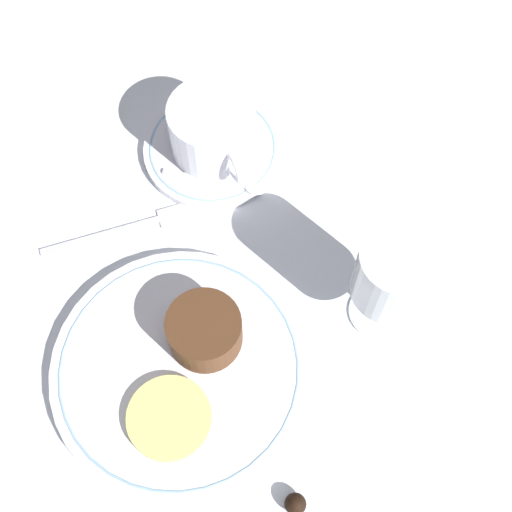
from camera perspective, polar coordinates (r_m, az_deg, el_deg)
The scene contains 10 objects.
ground_plane at distance 0.71m, azimuth -3.03°, elevation -7.10°, with size 3.00×3.00×0.00m, color white.
dinner_plate at distance 0.70m, azimuth -6.15°, elevation -9.00°, with size 0.25×0.25×0.01m.
saucer at distance 0.81m, azimuth -3.50°, elevation 8.55°, with size 0.15×0.15×0.01m.
coffee_cup at distance 0.77m, azimuth -3.51°, elevation 10.14°, with size 0.12×0.09×0.07m.
spoon at distance 0.77m, azimuth -2.45°, elevation 5.85°, with size 0.08×0.10×0.00m.
wine_glass at distance 0.65m, azimuth 10.85°, elevation -1.66°, with size 0.07×0.07×0.13m.
fork at distance 0.77m, azimuth -9.07°, elevation 2.59°, with size 0.04×0.18×0.01m.
dessert_cake at distance 0.68m, azimuth -4.15°, elevation -5.99°, with size 0.07×0.07×0.04m.
pineapple_slice at distance 0.67m, azimuth -6.95°, elevation -12.75°, with size 0.08×0.08×0.01m.
chocolate_truffle at distance 0.67m, azimuth 3.31°, elevation -19.12°, with size 0.02×0.02×0.02m.
Camera 1 is at (0.22, -0.06, 0.67)m, focal length 50.00 mm.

